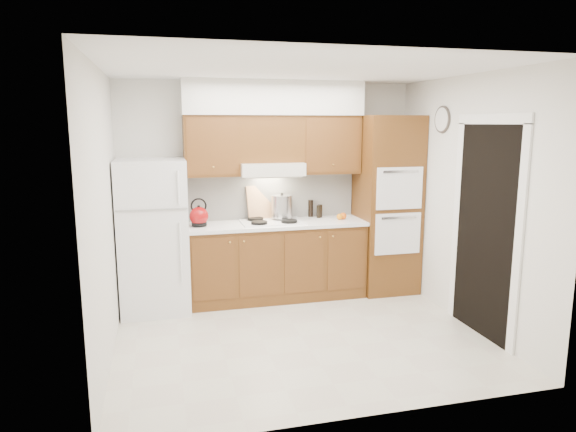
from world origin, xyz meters
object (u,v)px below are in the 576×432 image
object	(u,v)px
fridge	(154,236)
kettle	(199,216)
stock_pot	(282,207)
oven_cabinet	(387,205)

from	to	relation	value
fridge	kettle	distance (m)	0.55
kettle	stock_pot	world-z (taller)	stock_pot
stock_pot	kettle	bearing A→B (deg)	-171.61
kettle	oven_cabinet	bearing A→B (deg)	-12.34
fridge	stock_pot	bearing A→B (deg)	6.88
fridge	kettle	bearing A→B (deg)	3.86
stock_pot	oven_cabinet	bearing A→B (deg)	-6.47
fridge	stock_pot	world-z (taller)	fridge
fridge	oven_cabinet	distance (m)	2.86
oven_cabinet	stock_pot	xyz separation A→B (m)	(-1.32, 0.15, 0.00)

